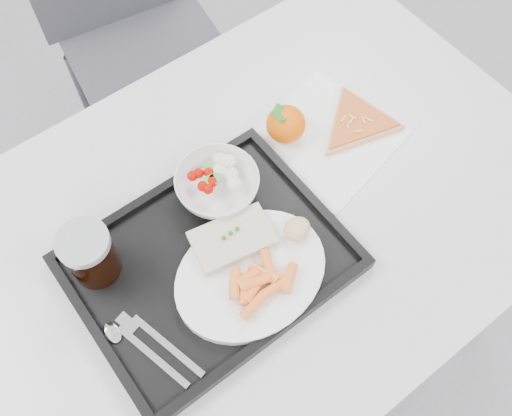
{
  "coord_description": "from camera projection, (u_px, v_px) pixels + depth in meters",
  "views": [
    {
      "loc": [
        -0.28,
        -0.09,
        1.67
      ],
      "look_at": [
        0.01,
        0.3,
        0.77
      ],
      "focal_mm": 40.0,
      "sensor_mm": 36.0,
      "label": 1
    }
  ],
  "objects": [
    {
      "name": "napkin",
      "position": [
        326.0,
        138.0,
        1.12
      ],
      "size": [
        0.29,
        0.29,
        0.0
      ],
      "color": "white",
      "rests_on": "table"
    },
    {
      "name": "table",
      "position": [
        251.0,
        232.0,
        1.1
      ],
      "size": [
        1.2,
        0.8,
        0.75
      ],
      "color": "#A8A8AA",
      "rests_on": "ground"
    },
    {
      "name": "tangerine",
      "position": [
        286.0,
        124.0,
        1.09
      ],
      "size": [
        0.08,
        0.08,
        0.07
      ],
      "color": "orange",
      "rests_on": "napkin"
    },
    {
      "name": "fish_fillet",
      "position": [
        233.0,
        239.0,
        0.97
      ],
      "size": [
        0.15,
        0.11,
        0.03
      ],
      "color": "beige",
      "rests_on": "dinner_plate"
    },
    {
      "name": "dinner_plate",
      "position": [
        251.0,
        274.0,
        0.96
      ],
      "size": [
        0.27,
        0.27,
        0.02
      ],
      "color": "white",
      "rests_on": "tray"
    },
    {
      "name": "carrot_pile",
      "position": [
        260.0,
        282.0,
        0.93
      ],
      "size": [
        0.13,
        0.09,
        0.03
      ],
      "color": "orange",
      "rests_on": "dinner_plate"
    },
    {
      "name": "pizza_slice",
      "position": [
        357.0,
        122.0,
        1.13
      ],
      "size": [
        0.24,
        0.24,
        0.02
      ],
      "color": "tan",
      "rests_on": "napkin"
    },
    {
      "name": "bread_roll",
      "position": [
        297.0,
        229.0,
        0.97
      ],
      "size": [
        0.05,
        0.05,
        0.03
      ],
      "color": "#D6BD84",
      "rests_on": "dinner_plate"
    },
    {
      "name": "tray",
      "position": [
        209.0,
        263.0,
        0.98
      ],
      "size": [
        0.45,
        0.35,
        0.03
      ],
      "color": "black",
      "rests_on": "table"
    },
    {
      "name": "chair",
      "position": [
        132.0,
        21.0,
        1.57
      ],
      "size": [
        0.48,
        0.48,
        0.93
      ],
      "color": "#393840",
      "rests_on": "ground"
    },
    {
      "name": "cola_glass",
      "position": [
        90.0,
        254.0,
        0.92
      ],
      "size": [
        0.09,
        0.09,
        0.11
      ],
      "color": "black",
      "rests_on": "tray"
    },
    {
      "name": "salad_bowl",
      "position": [
        217.0,
        185.0,
        1.02
      ],
      "size": [
        0.15,
        0.15,
        0.05
      ],
      "color": "white",
      "rests_on": "tray"
    },
    {
      "name": "cutlery",
      "position": [
        142.0,
        342.0,
        0.91
      ],
      "size": [
        0.1,
        0.17,
        0.01
      ],
      "color": "silver",
      "rests_on": "tray"
    },
    {
      "name": "salad_contents",
      "position": [
        219.0,
        173.0,
        1.02
      ],
      "size": [
        0.1,
        0.09,
        0.02
      ],
      "color": "#A30900",
      "rests_on": "salad_bowl"
    }
  ]
}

